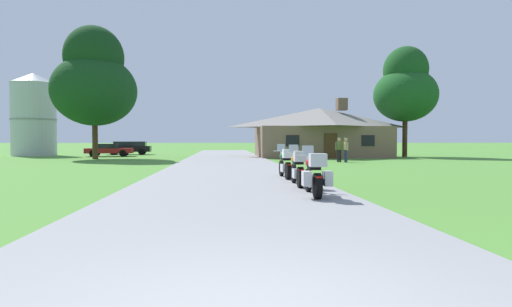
{
  "coord_description": "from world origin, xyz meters",
  "views": [
    {
      "loc": [
        -0.23,
        -3.08,
        1.49
      ],
      "look_at": [
        1.22,
        14.56,
        0.93
      ],
      "focal_mm": 28.44,
      "sensor_mm": 36.0,
      "label": 1
    }
  ],
  "objects_px": {
    "metal_silo_distant": "(34,114)",
    "parked_red_sedan_far_left": "(109,150)",
    "bystander_olive_shirt_near_lodge": "(339,148)",
    "parked_black_suv_far_left": "(129,147)",
    "tree_right_of_lodge": "(405,88)",
    "motorcycle_orange_second_in_row": "(298,168)",
    "tree_left_far": "(94,81)",
    "bystander_tan_shirt_beside_signpost": "(346,149)",
    "motorcycle_red_nearest_to_camera": "(314,175)",
    "motorcycle_green_farthest_in_row": "(285,164)"
  },
  "relations": [
    {
      "from": "bystander_tan_shirt_beside_signpost",
      "to": "tree_right_of_lodge",
      "type": "relative_size",
      "value": 0.17
    },
    {
      "from": "motorcycle_red_nearest_to_camera",
      "to": "tree_right_of_lodge",
      "type": "xyz_separation_m",
      "value": [
        14.36,
        25.78,
        5.73
      ]
    },
    {
      "from": "motorcycle_orange_second_in_row",
      "to": "parked_red_sedan_far_left",
      "type": "xyz_separation_m",
      "value": [
        -12.99,
        26.28,
        0.02
      ]
    },
    {
      "from": "bystander_olive_shirt_near_lodge",
      "to": "parked_black_suv_far_left",
      "type": "distance_m",
      "value": 24.34
    },
    {
      "from": "motorcycle_orange_second_in_row",
      "to": "tree_left_far",
      "type": "xyz_separation_m",
      "value": [
        -12.68,
        21.06,
        5.71
      ]
    },
    {
      "from": "motorcycle_red_nearest_to_camera",
      "to": "parked_black_suv_far_left",
      "type": "height_order",
      "value": "parked_black_suv_far_left"
    },
    {
      "from": "bystander_tan_shirt_beside_signpost",
      "to": "motorcycle_orange_second_in_row",
      "type": "bearing_deg",
      "value": 154.59
    },
    {
      "from": "bystander_olive_shirt_near_lodge",
      "to": "tree_right_of_lodge",
      "type": "height_order",
      "value": "tree_right_of_lodge"
    },
    {
      "from": "parked_black_suv_far_left",
      "to": "motorcycle_green_farthest_in_row",
      "type": "bearing_deg",
      "value": -160.84
    },
    {
      "from": "motorcycle_green_farthest_in_row",
      "to": "metal_silo_distant",
      "type": "height_order",
      "value": "metal_silo_distant"
    },
    {
      "from": "tree_left_far",
      "to": "parked_black_suv_far_left",
      "type": "height_order",
      "value": "tree_left_far"
    },
    {
      "from": "metal_silo_distant",
      "to": "motorcycle_green_farthest_in_row",
      "type": "bearing_deg",
      "value": -51.57
    },
    {
      "from": "tree_right_of_lodge",
      "to": "tree_left_far",
      "type": "relative_size",
      "value": 0.94
    },
    {
      "from": "bystander_tan_shirt_beside_signpost",
      "to": "tree_left_far",
      "type": "height_order",
      "value": "tree_left_far"
    },
    {
      "from": "bystander_olive_shirt_near_lodge",
      "to": "parked_black_suv_far_left",
      "type": "relative_size",
      "value": 0.36
    },
    {
      "from": "bystander_olive_shirt_near_lodge",
      "to": "parked_red_sedan_far_left",
      "type": "height_order",
      "value": "bystander_olive_shirt_near_lodge"
    },
    {
      "from": "motorcycle_green_farthest_in_row",
      "to": "bystander_olive_shirt_near_lodge",
      "type": "bearing_deg",
      "value": 63.76
    },
    {
      "from": "motorcycle_red_nearest_to_camera",
      "to": "tree_right_of_lodge",
      "type": "distance_m",
      "value": 30.07
    },
    {
      "from": "motorcycle_orange_second_in_row",
      "to": "motorcycle_green_farthest_in_row",
      "type": "xyz_separation_m",
      "value": [
        0.01,
        2.62,
        0.0
      ]
    },
    {
      "from": "motorcycle_red_nearest_to_camera",
      "to": "motorcycle_orange_second_in_row",
      "type": "bearing_deg",
      "value": 92.41
    },
    {
      "from": "tree_right_of_lodge",
      "to": "parked_red_sedan_far_left",
      "type": "height_order",
      "value": "tree_right_of_lodge"
    },
    {
      "from": "motorcycle_red_nearest_to_camera",
      "to": "metal_silo_distant",
      "type": "relative_size",
      "value": 0.26
    },
    {
      "from": "motorcycle_green_farthest_in_row",
      "to": "motorcycle_red_nearest_to_camera",
      "type": "bearing_deg",
      "value": -91.87
    },
    {
      "from": "motorcycle_orange_second_in_row",
      "to": "metal_silo_distant",
      "type": "distance_m",
      "value": 36.04
    },
    {
      "from": "motorcycle_orange_second_in_row",
      "to": "parked_red_sedan_far_left",
      "type": "height_order",
      "value": "motorcycle_orange_second_in_row"
    },
    {
      "from": "tree_right_of_lodge",
      "to": "parked_black_suv_far_left",
      "type": "distance_m",
      "value": 28.35
    },
    {
      "from": "tree_left_far",
      "to": "metal_silo_distant",
      "type": "relative_size",
      "value": 1.31
    },
    {
      "from": "tree_left_far",
      "to": "metal_silo_distant",
      "type": "height_order",
      "value": "tree_left_far"
    },
    {
      "from": "metal_silo_distant",
      "to": "parked_black_suv_far_left",
      "type": "relative_size",
      "value": 1.73
    },
    {
      "from": "tree_right_of_lodge",
      "to": "parked_red_sedan_far_left",
      "type": "bearing_deg",
      "value": 173.86
    },
    {
      "from": "tree_right_of_lodge",
      "to": "tree_left_far",
      "type": "distance_m",
      "value": 27.1
    },
    {
      "from": "motorcycle_red_nearest_to_camera",
      "to": "parked_red_sedan_far_left",
      "type": "relative_size",
      "value": 0.48
    },
    {
      "from": "tree_right_of_lodge",
      "to": "motorcycle_orange_second_in_row",
      "type": "bearing_deg",
      "value": -121.55
    },
    {
      "from": "parked_black_suv_far_left",
      "to": "motorcycle_red_nearest_to_camera",
      "type": "bearing_deg",
      "value": -164.09
    },
    {
      "from": "metal_silo_distant",
      "to": "parked_black_suv_far_left",
      "type": "bearing_deg",
      "value": 14.27
    },
    {
      "from": "metal_silo_distant",
      "to": "bystander_tan_shirt_beside_signpost",
      "type": "bearing_deg",
      "value": -28.24
    },
    {
      "from": "bystander_olive_shirt_near_lodge",
      "to": "parked_red_sedan_far_left",
      "type": "xyz_separation_m",
      "value": [
        -18.69,
        11.36,
        -0.31
      ]
    },
    {
      "from": "motorcycle_red_nearest_to_camera",
      "to": "bystander_tan_shirt_beside_signpost",
      "type": "relative_size",
      "value": 1.24
    },
    {
      "from": "bystander_tan_shirt_beside_signpost",
      "to": "metal_silo_distant",
      "type": "distance_m",
      "value": 30.88
    },
    {
      "from": "motorcycle_orange_second_in_row",
      "to": "tree_right_of_lodge",
      "type": "height_order",
      "value": "tree_right_of_lodge"
    },
    {
      "from": "tree_left_far",
      "to": "parked_black_suv_far_left",
      "type": "bearing_deg",
      "value": 87.9
    },
    {
      "from": "metal_silo_distant",
      "to": "parked_red_sedan_far_left",
      "type": "distance_m",
      "value": 9.16
    },
    {
      "from": "motorcycle_green_farthest_in_row",
      "to": "parked_black_suv_far_left",
      "type": "relative_size",
      "value": 0.44
    },
    {
      "from": "motorcycle_red_nearest_to_camera",
      "to": "bystander_olive_shirt_near_lodge",
      "type": "distance_m",
      "value": 18.29
    },
    {
      "from": "tree_right_of_lodge",
      "to": "parked_black_suv_far_left",
      "type": "height_order",
      "value": "tree_right_of_lodge"
    },
    {
      "from": "motorcycle_orange_second_in_row",
      "to": "bystander_tan_shirt_beside_signpost",
      "type": "distance_m",
      "value": 15.77
    },
    {
      "from": "motorcycle_red_nearest_to_camera",
      "to": "motorcycle_orange_second_in_row",
      "type": "xyz_separation_m",
      "value": [
        0.03,
        2.45,
        0.01
      ]
    },
    {
      "from": "bystander_olive_shirt_near_lodge",
      "to": "tree_left_far",
      "type": "bearing_deg",
      "value": -31.08
    },
    {
      "from": "motorcycle_red_nearest_to_camera",
      "to": "bystander_olive_shirt_near_lodge",
      "type": "relative_size",
      "value": 1.24
    },
    {
      "from": "motorcycle_red_nearest_to_camera",
      "to": "parked_black_suv_far_left",
      "type": "relative_size",
      "value": 0.44
    }
  ]
}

